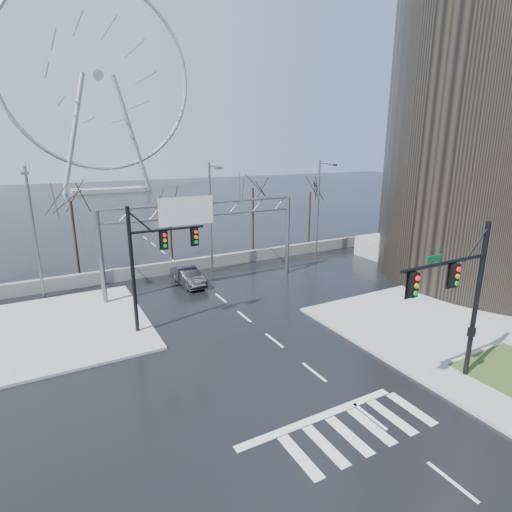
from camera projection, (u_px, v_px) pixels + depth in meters
ground at (314, 372)px, 20.69m from camera, size 260.00×260.00×0.00m
sidewalk_right_ext at (416, 318)px, 26.99m from camera, size 12.00×10.00×0.15m
sidewalk_far at (64, 327)px, 25.75m from camera, size 10.00×12.00×0.15m
tower_podium at (498, 251)px, 40.60m from camera, size 22.00×18.00×2.00m
barrier_wall at (186, 265)px, 37.48m from camera, size 52.00×0.50×1.10m
signal_mast_near at (461, 291)px, 18.36m from camera, size 5.52×0.41×8.00m
signal_mast_far at (151, 257)px, 24.29m from camera, size 4.72×0.41×8.00m
sign_gantry at (200, 226)px, 31.81m from camera, size 16.36×0.40×7.60m
streetlight_left at (33, 224)px, 28.96m from camera, size 0.50×2.55×10.00m
streetlight_mid at (212, 210)px, 35.43m from camera, size 0.50×2.55×10.00m
streetlight_right at (320, 201)px, 40.98m from camera, size 0.50×2.55×10.00m
tree_left at (72, 210)px, 34.85m from camera, size 3.75×3.75×7.50m
tree_center at (169, 210)px, 40.06m from camera, size 3.25×3.25×6.50m
tree_right at (253, 195)px, 43.10m from camera, size 3.90×3.90×7.80m
tree_far_right at (310, 198)px, 47.43m from camera, size 3.40×3.40×6.80m
ferris_wheel at (99, 83)px, 96.50m from camera, size 45.00×6.00×50.91m
car at (188, 276)px, 33.61m from camera, size 1.89×4.60×1.48m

